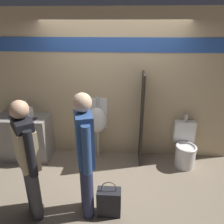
% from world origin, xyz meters
% --- Properties ---
extents(ground_plane, '(16.00, 16.00, 0.00)m').
position_xyz_m(ground_plane, '(0.00, 0.00, 0.00)').
color(ground_plane, gray).
extents(display_wall, '(4.47, 0.07, 2.70)m').
position_xyz_m(display_wall, '(0.00, 0.60, 1.36)').
color(display_wall, tan).
rests_on(display_wall, ground_plane).
extents(sink_counter, '(0.99, 0.51, 0.84)m').
position_xyz_m(sink_counter, '(-1.69, 0.32, 0.42)').
color(sink_counter, gray).
rests_on(sink_counter, ground_plane).
extents(sink_basin, '(0.33, 0.33, 0.28)m').
position_xyz_m(sink_basin, '(-1.64, 0.37, 0.91)').
color(sink_basin, white).
rests_on(sink_basin, sink_counter).
extents(cell_phone, '(0.07, 0.14, 0.01)m').
position_xyz_m(cell_phone, '(-1.40, 0.22, 0.85)').
color(cell_phone, '#232328').
rests_on(cell_phone, sink_counter).
extents(divider_near_counter, '(0.03, 0.44, 1.68)m').
position_xyz_m(divider_near_counter, '(0.52, 0.35, 0.84)').
color(divider_near_counter, '#28231E').
rests_on(divider_near_counter, ground_plane).
extents(urinal_near_counter, '(0.37, 0.31, 1.19)m').
position_xyz_m(urinal_near_counter, '(-0.29, 0.42, 0.78)').
color(urinal_near_counter, silver).
rests_on(urinal_near_counter, ground_plane).
extents(toilet, '(0.39, 0.54, 0.92)m').
position_xyz_m(toilet, '(1.33, 0.29, 0.33)').
color(toilet, white).
rests_on(toilet, ground_plane).
extents(person_in_vest, '(0.43, 0.48, 1.65)m').
position_xyz_m(person_in_vest, '(-0.96, -1.04, 0.96)').
color(person_in_vest, '#3D3D42').
rests_on(person_in_vest, ground_plane).
extents(person_with_lanyard, '(0.31, 0.58, 1.73)m').
position_xyz_m(person_with_lanyard, '(-0.26, -0.94, 0.95)').
color(person_with_lanyard, '#282D4C').
rests_on(person_with_lanyard, ground_plane).
extents(shopping_bag, '(0.32, 0.18, 0.53)m').
position_xyz_m(shopping_bag, '(0.04, -0.97, 0.20)').
color(shopping_bag, '#232328').
rests_on(shopping_bag, ground_plane).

